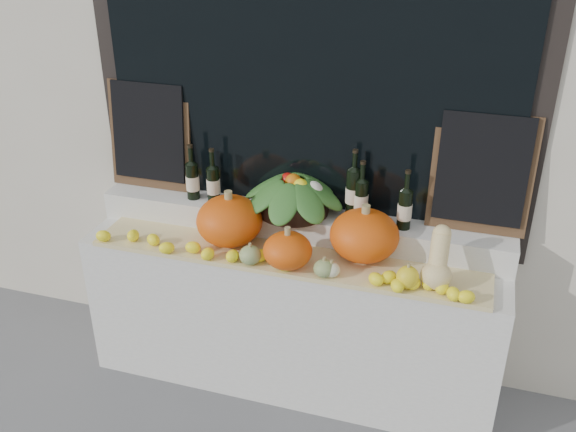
{
  "coord_description": "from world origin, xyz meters",
  "views": [
    {
      "loc": [
        0.86,
        -1.34,
        2.64
      ],
      "look_at": [
        0.0,
        1.45,
        1.12
      ],
      "focal_mm": 40.0,
      "sensor_mm": 36.0,
      "label": 1
    }
  ],
  "objects": [
    {
      "name": "wine_bottle_far_right",
      "position": [
        0.57,
        1.65,
        1.15
      ],
      "size": [
        0.08,
        0.08,
        0.33
      ],
      "color": "black",
      "rests_on": "rear_tier"
    },
    {
      "name": "pumpkin_left",
      "position": [
        -0.33,
        1.46,
        1.04
      ],
      "size": [
        0.39,
        0.39,
        0.27
      ],
      "primitive_type": "ellipsoid",
      "rotation": [
        0.0,
        0.0,
        -0.09
      ],
      "color": "#E2530B",
      "rests_on": "straw_bedding"
    },
    {
      "name": "lemon_heap",
      "position": [
        0.0,
        1.29,
        0.94
      ],
      "size": [
        2.2,
        0.16,
        0.06
      ],
      "primitive_type": null,
      "color": "yellow",
      "rests_on": "straw_bedding"
    },
    {
      "name": "straw_bedding",
      "position": [
        0.0,
        1.4,
        0.89
      ],
      "size": [
        2.1,
        0.32,
        0.02
      ],
      "primitive_type": "cube",
      "color": "tan",
      "rests_on": "display_sill"
    },
    {
      "name": "wine_bottle_far_left",
      "position": [
        -0.63,
        1.65,
        1.15
      ],
      "size": [
        0.08,
        0.08,
        0.32
      ],
      "color": "black",
      "rests_on": "rear_tier"
    },
    {
      "name": "wine_bottle_tall",
      "position": [
        0.28,
        1.71,
        1.18
      ],
      "size": [
        0.08,
        0.08,
        0.38
      ],
      "color": "black",
      "rests_on": "rear_tier"
    },
    {
      "name": "display_sill",
      "position": [
        0.0,
        1.52,
        0.44
      ],
      "size": [
        2.3,
        0.55,
        0.88
      ],
      "primitive_type": "cube",
      "color": "silver",
      "rests_on": "ground"
    },
    {
      "name": "wine_bottle_near_right",
      "position": [
        0.33,
        1.69,
        1.15
      ],
      "size": [
        0.08,
        0.08,
        0.33
      ],
      "color": "black",
      "rests_on": "rear_tier"
    },
    {
      "name": "butternut_squash",
      "position": [
        0.77,
        1.37,
        1.03
      ],
      "size": [
        0.15,
        0.21,
        0.29
      ],
      "color": "#E6C987",
      "rests_on": "straw_bedding"
    },
    {
      "name": "decorative_gourds",
      "position": [
        0.17,
        1.29,
        0.96
      ],
      "size": [
        0.91,
        0.14,
        0.16
      ],
      "color": "#33611D",
      "rests_on": "straw_bedding"
    },
    {
      "name": "pumpkin_center",
      "position": [
        0.04,
        1.32,
        1.0
      ],
      "size": [
        0.29,
        0.29,
        0.18
      ],
      "primitive_type": "ellipsoid",
      "rotation": [
        0.0,
        0.0,
        -0.2
      ],
      "color": "#E2530B",
      "rests_on": "straw_bedding"
    },
    {
      "name": "pumpkin_right",
      "position": [
        0.39,
        1.51,
        1.04
      ],
      "size": [
        0.39,
        0.39,
        0.26
      ],
      "primitive_type": "ellipsoid",
      "rotation": [
        0.0,
        0.0,
        0.08
      ],
      "color": "#E2530B",
      "rests_on": "straw_bedding"
    },
    {
      "name": "produce_bowl",
      "position": [
        -0.04,
        1.66,
        1.15
      ],
      "size": [
        0.59,
        0.59,
        0.23
      ],
      "color": "black",
      "rests_on": "rear_tier"
    },
    {
      "name": "chalkboard_left",
      "position": [
        -0.92,
        1.74,
        1.36
      ],
      "size": [
        0.5,
        0.09,
        0.62
      ],
      "rotation": [
        -0.11,
        0.0,
        0.0
      ],
      "color": "#4C331E",
      "rests_on": "rear_tier"
    },
    {
      "name": "wine_bottle_near_left",
      "position": [
        -0.5,
        1.66,
        1.14
      ],
      "size": [
        0.08,
        0.08,
        0.31
      ],
      "color": "black",
      "rests_on": "rear_tier"
    },
    {
      "name": "rear_tier",
      "position": [
        0.0,
        1.68,
        0.96
      ],
      "size": [
        2.3,
        0.25,
        0.16
      ],
      "primitive_type": "cube",
      "color": "silver",
      "rests_on": "display_sill"
    },
    {
      "name": "chalkboard_right",
      "position": [
        0.92,
        1.74,
        1.36
      ],
      "size": [
        0.5,
        0.09,
        0.62
      ],
      "rotation": [
        -0.11,
        0.0,
        0.0
      ],
      "color": "#4C331E",
      "rests_on": "rear_tier"
    }
  ]
}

